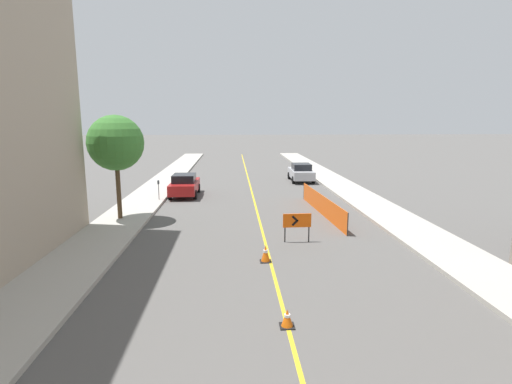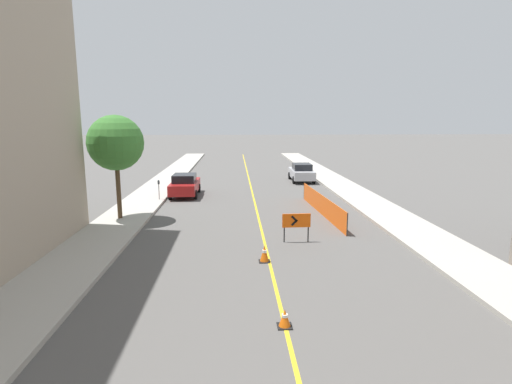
# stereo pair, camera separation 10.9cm
# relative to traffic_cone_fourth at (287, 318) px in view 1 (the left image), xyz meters

# --- Properties ---
(lane_stripe) EXTENTS (0.12, 68.92, 0.01)m
(lane_stripe) POSITION_rel_traffic_cone_fourth_xyz_m (0.02, 18.32, -0.24)
(lane_stripe) COLOR gold
(lane_stripe) RESTS_ON ground_plane
(sidewalk_left) EXTENTS (2.78, 68.92, 0.17)m
(sidewalk_left) POSITION_rel_traffic_cone_fourth_xyz_m (-7.36, 18.32, -0.16)
(sidewalk_left) COLOR #ADA89E
(sidewalk_left) RESTS_ON ground_plane
(sidewalk_right) EXTENTS (2.78, 68.92, 0.17)m
(sidewalk_right) POSITION_rel_traffic_cone_fourth_xyz_m (7.40, 18.32, -0.16)
(sidewalk_right) COLOR #ADA89E
(sidewalk_right) RESTS_ON ground_plane
(traffic_cone_fourth) EXTENTS (0.39, 0.39, 0.49)m
(traffic_cone_fourth) POSITION_rel_traffic_cone_fourth_xyz_m (0.00, 0.00, 0.00)
(traffic_cone_fourth) COLOR black
(traffic_cone_fourth) RESTS_ON ground_plane
(traffic_cone_fifth) EXTENTS (0.43, 0.43, 0.66)m
(traffic_cone_fifth) POSITION_rel_traffic_cone_fourth_xyz_m (-0.17, 4.93, 0.08)
(traffic_cone_fifth) COLOR black
(traffic_cone_fifth) RESTS_ON ground_plane
(arrow_barricade_primary) EXTENTS (1.27, 0.10, 1.30)m
(arrow_barricade_primary) POSITION_rel_traffic_cone_fourth_xyz_m (1.43, 7.36, 0.70)
(arrow_barricade_primary) COLOR #EF560C
(arrow_barricade_primary) RESTS_ON ground_plane
(safety_mesh_fence) EXTENTS (0.53, 8.98, 1.13)m
(safety_mesh_fence) POSITION_rel_traffic_cone_fourth_xyz_m (3.72, 12.57, 0.32)
(safety_mesh_fence) COLOR #EF560C
(safety_mesh_fence) RESTS_ON ground_plane
(parked_car_curb_near) EXTENTS (1.93, 4.31, 1.59)m
(parked_car_curb_near) POSITION_rel_traffic_cone_fourth_xyz_m (-4.85, 18.66, 0.56)
(parked_car_curb_near) COLOR maroon
(parked_car_curb_near) RESTS_ON ground_plane
(parked_car_curb_mid) EXTENTS (1.93, 4.31, 1.59)m
(parked_car_curb_mid) POSITION_rel_traffic_cone_fourth_xyz_m (4.62, 25.00, 0.56)
(parked_car_curb_mid) COLOR #B7B7BC
(parked_car_curb_mid) RESTS_ON ground_plane
(parking_meter_far_curb) EXTENTS (0.12, 0.11, 1.31)m
(parking_meter_far_curb) POSITION_rel_traffic_cone_fourth_xyz_m (-6.32, 16.63, 0.85)
(parking_meter_far_curb) COLOR #4C4C51
(parking_meter_far_curb) RESTS_ON sidewalk_left
(street_tree_left_near) EXTENTS (2.91, 2.91, 5.49)m
(street_tree_left_near) POSITION_rel_traffic_cone_fourth_xyz_m (-7.50, 11.63, 3.95)
(street_tree_left_near) COLOR #4C3823
(street_tree_left_near) RESTS_ON sidewalk_left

